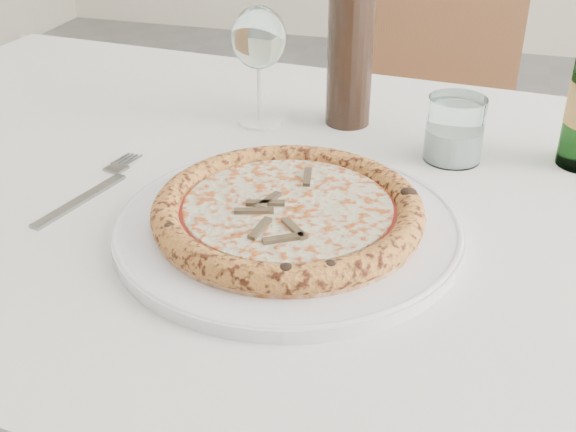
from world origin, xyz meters
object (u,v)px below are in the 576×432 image
at_px(plate, 288,225).
at_px(pizza, 288,211).
at_px(wine_bottle, 350,47).
at_px(wine_glass, 259,41).
at_px(chair_far, 412,117).
at_px(dining_table, 311,253).
at_px(tumbler, 454,133).

distance_m(plate, pizza, 0.02).
xyz_separation_m(pizza, wine_bottle, (-0.00, 0.31, 0.08)).
height_order(pizza, wine_bottle, wine_bottle).
bearing_deg(wine_glass, chair_far, 77.05).
height_order(dining_table, plate, plate).
xyz_separation_m(tumbler, wine_bottle, (-0.15, 0.08, 0.07)).
relative_size(plate, wine_glass, 2.22).
relative_size(chair_far, plate, 2.56).
distance_m(dining_table, plate, 0.14).
height_order(dining_table, wine_bottle, wine_bottle).
xyz_separation_m(dining_table, chair_far, (0.03, 0.82, -0.14)).
bearing_deg(tumbler, pizza, -122.61).
bearing_deg(tumbler, plate, -122.61).
bearing_deg(wine_glass, pizza, -66.38).
xyz_separation_m(wine_glass, wine_bottle, (0.12, 0.03, -0.01)).
distance_m(wine_glass, wine_bottle, 0.12).
height_order(pizza, wine_glass, wine_glass).
distance_m(dining_table, pizza, 0.15).
distance_m(dining_table, tumbler, 0.23).
height_order(plate, tumbler, tumbler).
bearing_deg(wine_bottle, pizza, -89.34).
xyz_separation_m(chair_far, plate, (-0.03, -0.92, 0.23)).
bearing_deg(chair_far, plate, -91.63).
height_order(plate, wine_bottle, wine_bottle).
distance_m(dining_table, wine_glass, 0.30).
bearing_deg(chair_far, wine_glass, -102.95).
bearing_deg(pizza, plate, 16.22).
relative_size(chair_far, wine_bottle, 3.67).
bearing_deg(wine_bottle, plate, -89.34).
height_order(tumbler, wine_bottle, wine_bottle).
bearing_deg(wine_glass, tumbler, -9.57).
xyz_separation_m(plate, wine_glass, (-0.12, 0.28, 0.11)).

